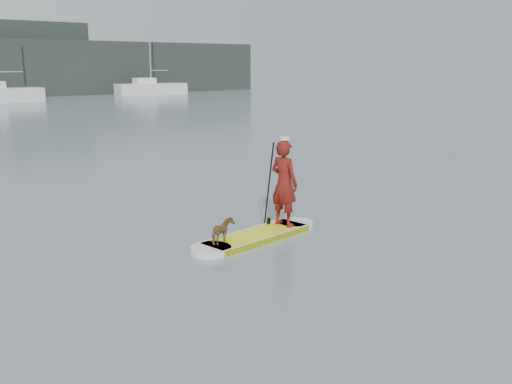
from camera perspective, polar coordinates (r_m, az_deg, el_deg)
ground at (r=13.79m, az=-19.92°, el=-3.02°), size 140.00×140.00×0.00m
paddleboard at (r=11.88m, az=0.00°, el=-4.43°), size 3.28×1.11×0.12m
paddler at (r=12.24m, az=2.83°, el=0.89°), size 0.54×0.74×1.87m
white_cap at (r=12.08m, az=2.88°, el=5.38°), size 0.22×0.22×0.07m
dog at (r=11.16m, az=-3.37°, el=-3.96°), size 0.63×0.47×0.49m
paddle at (r=12.36m, az=1.29°, el=-0.20°), size 0.10×0.30×2.00m
sailboat_e at (r=57.78m, az=-24.26°, el=8.91°), size 7.54×2.97×10.69m
sailboat_f at (r=66.99m, az=-10.48°, el=10.23°), size 8.16×3.01×11.98m
shore_building_east at (r=70.24m, az=-20.76°, el=12.34°), size 10.00×4.00×8.00m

